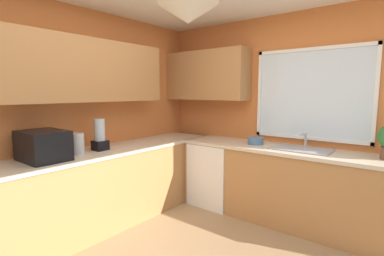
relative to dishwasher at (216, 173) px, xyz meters
name	(u,v)px	position (x,y,z in m)	size (l,w,h in m)	color
room_shell	(160,67)	(0.02, -1.10, 1.39)	(3.69, 4.06, 2.60)	#D17238
counter_run_left	(85,193)	(-0.66, -1.63, 0.02)	(0.65, 3.67, 0.90)	#AD7542
counter_run_back	(290,186)	(1.03, 0.03, 0.02)	(2.78, 0.65, 0.90)	#AD7542
dishwasher	(216,173)	(0.00, 0.00, 0.00)	(0.60, 0.60, 0.86)	white
microwave	(43,146)	(-0.66, -2.04, 0.62)	(0.48, 0.36, 0.29)	black
kettle	(78,144)	(-0.64, -1.69, 0.59)	(0.13, 0.13, 0.23)	#B7B7BC
sink_assembly	(301,149)	(1.13, 0.04, 0.48)	(0.65, 0.40, 0.19)	#9EA0A5
bowl	(256,141)	(0.57, 0.03, 0.52)	(0.19, 0.19, 0.09)	#4C7099
blender_appliance	(100,136)	(-0.66, -1.41, 0.64)	(0.15, 0.15, 0.36)	black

